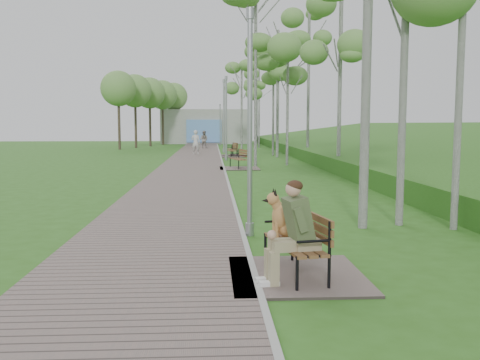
# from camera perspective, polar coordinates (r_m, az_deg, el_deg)

# --- Properties ---
(ground) EXTENTS (120.00, 120.00, 0.00)m
(ground) POSITION_cam_1_polar(r_m,az_deg,el_deg) (13.40, -0.22, -4.05)
(ground) COLOR #2D5C18
(ground) RESTS_ON ground
(walkway) EXTENTS (3.50, 67.00, 0.04)m
(walkway) POSITION_cam_1_polar(r_m,az_deg,el_deg) (34.78, -4.87, 2.17)
(walkway) COLOR #6C5D57
(walkway) RESTS_ON ground
(kerb) EXTENTS (0.10, 67.00, 0.05)m
(kerb) POSITION_cam_1_polar(r_m,az_deg,el_deg) (34.76, -1.98, 2.20)
(kerb) COLOR #999993
(kerb) RESTS_ON ground
(embankment) EXTENTS (14.00, 70.00, 1.60)m
(embankment) POSITION_cam_1_polar(r_m,az_deg,el_deg) (35.59, 17.78, 1.96)
(embankment) COLOR #397827
(embankment) RESTS_ON ground
(building_north) EXTENTS (10.00, 5.20, 4.00)m
(building_north) POSITION_cam_1_polar(r_m,az_deg,el_deg) (64.16, -3.84, 5.70)
(building_north) COLOR #9E9E99
(building_north) RESTS_ON ground
(bench_main) EXTENTS (2.03, 2.26, 1.77)m
(bench_main) POSITION_cam_1_polar(r_m,az_deg,el_deg) (8.23, 5.47, -6.94)
(bench_main) COLOR #6C5D57
(bench_main) RESTS_ON ground
(bench_second) EXTENTS (2.04, 2.27, 1.25)m
(bench_second) POSITION_cam_1_polar(r_m,az_deg,el_deg) (27.89, -0.13, 1.69)
(bench_second) COLOR #6C5D57
(bench_second) RESTS_ON ground
(bench_third) EXTENTS (1.94, 2.16, 1.19)m
(bench_third) POSITION_cam_1_polar(r_m,az_deg,el_deg) (39.24, -0.84, 2.93)
(bench_third) COLOR #6C5D57
(bench_third) RESTS_ON ground
(bench_far) EXTENTS (1.77, 1.96, 1.09)m
(bench_far) POSITION_cam_1_polar(r_m,az_deg,el_deg) (37.93, -0.88, 2.79)
(bench_far) COLOR #6C5D57
(bench_far) RESTS_ON ground
(lamp_post_near) EXTENTS (0.18, 0.18, 4.67)m
(lamp_post_near) POSITION_cam_1_polar(r_m,az_deg,el_deg) (11.07, 1.06, 5.19)
(lamp_post_near) COLOR #94969B
(lamp_post_near) RESTS_ON ground
(lamp_post_second) EXTENTS (0.21, 0.21, 5.35)m
(lamp_post_second) POSITION_cam_1_polar(r_m,az_deg,el_deg) (34.26, -1.49, 6.28)
(lamp_post_second) COLOR #94969B
(lamp_post_second) RESTS_ON ground
(lamp_post_third) EXTENTS (0.23, 0.23, 5.90)m
(lamp_post_third) POSITION_cam_1_polar(r_m,az_deg,el_deg) (43.32, -1.72, 6.57)
(lamp_post_third) COLOR #94969B
(lamp_post_third) RESTS_ON ground
(lamp_post_far) EXTENTS (0.17, 0.17, 4.48)m
(lamp_post_far) POSITION_cam_1_polar(r_m,az_deg,el_deg) (59.02, -2.13, 5.78)
(lamp_post_far) COLOR #94969B
(lamp_post_far) RESTS_ON ground
(pedestrian_near) EXTENTS (0.75, 0.57, 1.87)m
(pedestrian_near) POSITION_cam_1_polar(r_m,az_deg,el_deg) (40.73, -4.75, 4.02)
(pedestrian_near) COLOR silver
(pedestrian_near) RESTS_ON ground
(pedestrian_far) EXTENTS (0.96, 0.84, 1.68)m
(pedestrian_far) POSITION_cam_1_polar(r_m,az_deg,el_deg) (50.65, -3.88, 4.31)
(pedestrian_far) COLOR gray
(pedestrian_far) RESTS_ON ground
(birch_near_b) EXTENTS (2.56, 2.56, 8.50)m
(birch_near_b) POSITION_cam_1_polar(r_m,az_deg,el_deg) (26.34, 10.71, 15.39)
(birch_near_b) COLOR silver
(birch_near_b) RESTS_ON ground
(birch_mid_a) EXTENTS (2.31, 2.31, 7.53)m
(birch_mid_a) POSITION_cam_1_polar(r_m,az_deg,el_deg) (30.59, 5.13, 12.71)
(birch_mid_a) COLOR silver
(birch_mid_a) RESTS_ON ground
(birch_mid_b) EXTENTS (2.66, 2.66, 9.96)m
(birch_mid_b) POSITION_cam_1_polar(r_m,az_deg,el_deg) (35.39, 7.38, 14.88)
(birch_mid_b) COLOR silver
(birch_mid_b) RESTS_ON ground
(birch_mid_c) EXTENTS (2.81, 2.81, 9.70)m
(birch_mid_c) POSITION_cam_1_polar(r_m,az_deg,el_deg) (29.74, 1.69, 16.23)
(birch_mid_c) COLOR silver
(birch_mid_c) RESTS_ON ground
(birch_far_a) EXTENTS (2.35, 2.35, 8.39)m
(birch_far_a) POSITION_cam_1_polar(r_m,az_deg,el_deg) (39.89, 3.59, 12.12)
(birch_far_a) COLOR silver
(birch_far_a) RESTS_ON ground
(birch_far_b) EXTENTS (2.97, 2.97, 9.08)m
(birch_far_b) POSITION_cam_1_polar(r_m,az_deg,el_deg) (37.80, 4.07, 13.29)
(birch_far_b) COLOR silver
(birch_far_b) RESTS_ON ground
(birch_far_c) EXTENTS (2.31, 2.31, 8.85)m
(birch_far_c) POSITION_cam_1_polar(r_m,az_deg,el_deg) (52.91, 2.06, 11.02)
(birch_far_c) COLOR silver
(birch_far_c) RESTS_ON ground
(birch_distant_a) EXTENTS (2.65, 2.65, 7.92)m
(birch_distant_a) POSITION_cam_1_polar(r_m,az_deg,el_deg) (48.32, 0.18, 10.63)
(birch_distant_a) COLOR silver
(birch_distant_a) RESTS_ON ground
(birch_distant_b) EXTENTS (2.22, 2.22, 8.79)m
(birch_distant_b) POSITION_cam_1_polar(r_m,az_deg,el_deg) (63.18, 1.85, 10.16)
(birch_distant_b) COLOR silver
(birch_distant_b) RESTS_ON ground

